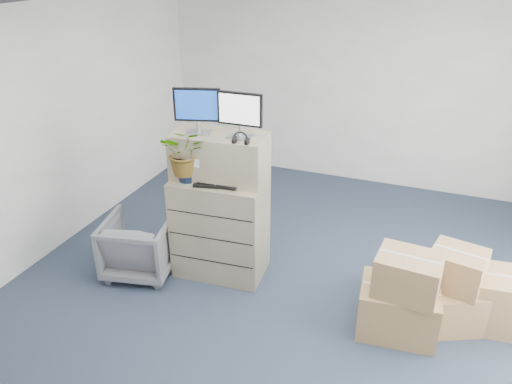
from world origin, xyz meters
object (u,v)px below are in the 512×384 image
Objects in this scene: keyboard at (218,184)px; office_chair at (139,243)px; monitor_left at (197,108)px; water_bottle at (230,166)px; monitor_right at (240,113)px; potted_plant at (186,157)px; filing_cabinet_lower at (220,227)px.

keyboard is 1.19m from office_chair.
water_bottle is (0.30, 0.08, -0.60)m from monitor_left.
office_chair is at bearing -178.13° from keyboard.
keyboard is at bearing -40.33° from monitor_left.
monitor_left is 0.44m from monitor_right.
monitor_right is at bearing -16.53° from water_bottle.
potted_plant is at bearing -146.93° from water_bottle.
filing_cabinet_lower is 2.43× the size of monitor_left.
potted_plant is (-0.33, -0.05, 0.26)m from keyboard.
monitor_left is 1.64× the size of water_bottle.
potted_plant is at bearing 175.87° from keyboard.
keyboard is (0.05, -0.11, 0.57)m from filing_cabinet_lower.
filing_cabinet_lower is at bearing 30.53° from potted_plant.
water_bottle is at bearing 64.47° from keyboard.
monitor_right is 0.72m from potted_plant.
monitor_right reaches higher than filing_cabinet_lower.
keyboard is (0.26, -0.11, -0.73)m from monitor_left.
potted_plant is 1.18m from office_chair.
filing_cabinet_lower is at bearing -140.22° from water_bottle.
monitor_left is 0.50m from potted_plant.
monitor_right is at bearing 26.75° from keyboard.
monitor_left reaches higher than keyboard.
filing_cabinet_lower is 0.92m from office_chair.
monitor_right is 0.76m from keyboard.
monitor_left reaches higher than potted_plant.
office_chair is (-0.83, -0.34, -0.19)m from filing_cabinet_lower.
monitor_right is 0.62× the size of office_chair.
keyboard is at bearing -141.16° from monitor_right.
monitor_left is at bearing 175.75° from filing_cabinet_lower.
filing_cabinet_lower is at bearing -16.27° from monitor_left.
monitor_left is (-0.21, -0.00, 1.30)m from filing_cabinet_lower.
keyboard is at bearing -177.87° from office_chair.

